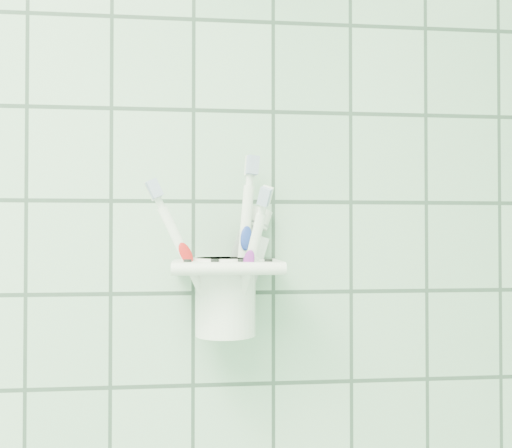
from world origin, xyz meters
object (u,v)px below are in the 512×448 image
toothbrush_blue (237,239)px  toothbrush_orange (233,253)px  holder_bracket (227,268)px  toothbrush_pink (221,247)px  toothpaste_tube (225,254)px  cup (226,293)px

toothbrush_blue → toothbrush_orange: toothbrush_blue is taller
holder_bracket → toothbrush_orange: 0.02m
toothbrush_pink → toothbrush_blue: 0.03m
toothbrush_orange → toothpaste_tube: 0.03m
cup → toothpaste_tube: (0.00, 0.02, 0.05)m
toothbrush_orange → cup: bearing=154.2°
toothbrush_blue → toothpaste_tube: (-0.01, 0.02, -0.02)m
holder_bracket → toothbrush_blue: toothbrush_blue is taller
toothpaste_tube → cup: bearing=-96.1°
toothbrush_pink → toothbrush_blue: (0.02, 0.02, 0.01)m
holder_bracket → toothbrush_blue: bearing=21.3°
holder_bracket → toothbrush_orange: size_ratio=0.72×
toothbrush_pink → toothbrush_orange: bearing=1.2°
cup → toothbrush_blue: bearing=3.7°
toothbrush_pink → toothbrush_blue: bearing=18.7°
cup → toothbrush_orange: toothbrush_orange is taller
cup → toothbrush_orange: size_ratio=0.53×
toothbrush_pink → holder_bracket: bearing=37.3°
holder_bracket → toothbrush_pink: 0.03m
holder_bracket → toothbrush_pink: (-0.01, -0.01, 0.03)m
holder_bracket → cup: size_ratio=1.37×
cup → toothbrush_blue: toothbrush_blue is taller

